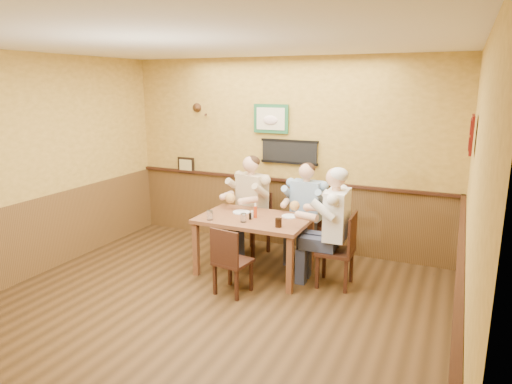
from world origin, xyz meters
TOP-DOWN VIEW (x-y plane):
  - room at (0.13, 0.17)m, footprint 5.02×5.03m
  - dining_table at (0.04, 1.33)m, footprint 1.40×0.90m
  - chair_back_left at (-0.28, 1.98)m, footprint 0.52×0.52m
  - chair_back_right at (0.49, 2.12)m, footprint 0.42×0.42m
  - chair_right_end at (1.11, 1.38)m, footprint 0.44×0.44m
  - chair_near_side at (0.07, 0.68)m, footprint 0.42×0.42m
  - diner_tan_shirt at (-0.28, 1.98)m, footprint 0.75×0.75m
  - diner_blue_polo at (0.49, 2.12)m, footprint 0.60×0.60m
  - diner_white_elder at (1.11, 1.38)m, footprint 0.63×0.63m
  - water_glass_left at (-0.42, 1.01)m, footprint 0.10×0.10m
  - water_glass_mid at (0.01, 1.09)m, footprint 0.09×0.09m
  - cola_tumbler at (0.48, 1.09)m, footprint 0.08×0.08m
  - hot_sauce_bottle at (0.07, 1.32)m, footprint 0.05×0.05m
  - salt_shaker at (0.02, 1.33)m, footprint 0.04×0.04m
  - pepper_shaker at (0.04, 1.23)m, footprint 0.04×0.04m
  - plate_far_left at (-0.20, 1.46)m, footprint 0.26×0.26m
  - plate_far_right at (0.45, 1.55)m, footprint 0.26×0.26m

SIDE VIEW (x-z plane):
  - chair_near_side at x=0.07m, z-range 0.00..0.82m
  - chair_back_right at x=0.49m, z-range 0.00..0.86m
  - chair_back_left at x=-0.28m, z-range 0.00..0.90m
  - chair_right_end at x=1.11m, z-range 0.00..0.92m
  - diner_blue_polo at x=0.49m, z-range 0.00..1.23m
  - diner_tan_shirt at x=-0.28m, z-range 0.00..1.29m
  - dining_table at x=0.04m, z-range 0.28..1.03m
  - diner_white_elder at x=1.11m, z-range 0.00..1.32m
  - plate_far_right at x=0.45m, z-range 0.75..0.76m
  - plate_far_left at x=-0.20m, z-range 0.75..0.77m
  - salt_shaker at x=0.02m, z-range 0.75..0.83m
  - pepper_shaker at x=0.04m, z-range 0.75..0.84m
  - cola_tumbler at x=0.48m, z-range 0.75..0.86m
  - water_glass_mid at x=0.01m, z-range 0.75..0.86m
  - water_glass_left at x=-0.42m, z-range 0.75..0.87m
  - hot_sauce_bottle at x=0.07m, z-range 0.75..0.92m
  - room at x=0.13m, z-range 0.28..3.09m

